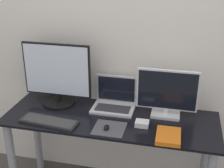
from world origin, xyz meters
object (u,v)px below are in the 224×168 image
Objects in this scene: keyboard at (49,121)px; power_brick at (142,124)px; monitor_left at (57,75)px; laptop at (115,100)px; monitor_right at (167,93)px; book at (168,136)px; mouse at (106,127)px.

keyboard is 0.66m from power_brick.
monitor_left is 1.23× the size of keyboard.
monitor_right is at bearing -6.39° from laptop.
monitor_right is 2.08× the size of book.
laptop is at bearing 141.56° from book.
mouse is at bearing -0.28° from keyboard.
monitor_left reaches higher than laptop.
monitor_left is 0.49m from laptop.
monitor_right is 0.35m from book.
book is (0.89, -0.31, -0.23)m from monitor_left.
power_brick is (0.65, 0.11, 0.01)m from keyboard.
keyboard is at bearing -170.87° from power_brick.
monitor_right reaches higher than keyboard.
mouse is (0.42, -0.00, 0.01)m from keyboard.
book is at bearing -18.97° from monitor_left.
laptop reaches higher than book.
monitor_left reaches higher than power_brick.
laptop is 0.35m from power_brick.
keyboard is 2.06× the size of book.
book is at bearing -30.56° from power_brick.
power_brick is (-0.19, 0.11, 0.00)m from book.
monitor_left is 0.38m from keyboard.
laptop is at bearing 40.42° from keyboard.
book is (0.04, -0.31, -0.17)m from monitor_right.
keyboard is (-0.80, -0.30, -0.17)m from monitor_right.
monitor_left is at bearing 164.54° from power_brick.
laptop reaches higher than mouse.
monitor_left is 9.23× the size of mouse.
laptop is 0.53m from keyboard.
power_brick is at bearing -15.46° from monitor_left.
mouse is 0.42m from book.
power_brick is at bearing -127.53° from monitor_right.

